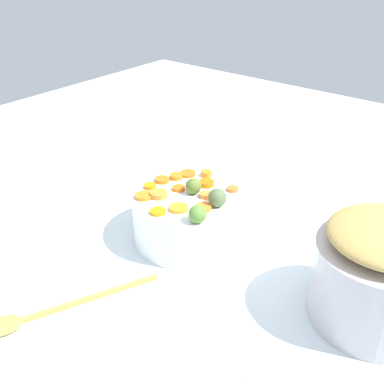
% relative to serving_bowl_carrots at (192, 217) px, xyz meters
% --- Properties ---
extents(tabletop, '(2.40, 2.40, 0.02)m').
position_rel_serving_bowl_carrots_xyz_m(tabletop, '(0.01, 0.05, -0.06)').
color(tabletop, silver).
rests_on(tabletop, ground).
extents(serving_bowl_carrots, '(0.26, 0.26, 0.10)m').
position_rel_serving_bowl_carrots_xyz_m(serving_bowl_carrots, '(0.00, 0.00, 0.00)').
color(serving_bowl_carrots, white).
rests_on(serving_bowl_carrots, tabletop).
extents(metal_pot, '(0.23, 0.23, 0.15)m').
position_rel_serving_bowl_carrots_xyz_m(metal_pot, '(-0.00, 0.41, 0.02)').
color(metal_pot, '#BDB6BC').
rests_on(metal_pot, tabletop).
extents(carrot_slice_0, '(0.05, 0.05, 0.01)m').
position_rel_serving_bowl_carrots_xyz_m(carrot_slice_0, '(-0.01, -0.10, 0.06)').
color(carrot_slice_0, orange).
rests_on(carrot_slice_0, serving_bowl_carrots).
extents(carrot_slice_1, '(0.05, 0.05, 0.01)m').
position_rel_serving_bowl_carrots_xyz_m(carrot_slice_1, '(-0.07, -0.07, 0.06)').
color(carrot_slice_1, orange).
rests_on(carrot_slice_1, serving_bowl_carrots).
extents(carrot_slice_2, '(0.03, 0.03, 0.01)m').
position_rel_serving_bowl_carrots_xyz_m(carrot_slice_2, '(-0.01, 0.03, 0.06)').
color(carrot_slice_2, orange).
rests_on(carrot_slice_2, serving_bowl_carrots).
extents(carrot_slice_3, '(0.05, 0.05, 0.01)m').
position_rel_serving_bowl_carrots_xyz_m(carrot_slice_3, '(0.07, -0.08, 0.06)').
color(carrot_slice_3, orange).
rests_on(carrot_slice_3, serving_bowl_carrots).
extents(carrot_slice_4, '(0.04, 0.04, 0.01)m').
position_rel_serving_bowl_carrots_xyz_m(carrot_slice_4, '(-0.08, 0.05, 0.06)').
color(carrot_slice_4, orange).
rests_on(carrot_slice_4, serving_bowl_carrots).
extents(carrot_slice_5, '(0.04, 0.04, 0.01)m').
position_rel_serving_bowl_carrots_xyz_m(carrot_slice_5, '(0.10, -0.01, 0.06)').
color(carrot_slice_5, orange).
rests_on(carrot_slice_5, serving_bowl_carrots).
extents(carrot_slice_6, '(0.04, 0.04, 0.01)m').
position_rel_serving_bowl_carrots_xyz_m(carrot_slice_6, '(-0.00, -0.04, 0.06)').
color(carrot_slice_6, orange).
rests_on(carrot_slice_6, serving_bowl_carrots).
extents(carrot_slice_7, '(0.05, 0.05, 0.01)m').
position_rel_serving_bowl_carrots_xyz_m(carrot_slice_7, '(-0.06, -0.01, 0.06)').
color(carrot_slice_7, orange).
rests_on(carrot_slice_7, serving_bowl_carrots).
extents(carrot_slice_8, '(0.04, 0.04, 0.01)m').
position_rel_serving_bowl_carrots_xyz_m(carrot_slice_8, '(0.05, -0.05, 0.06)').
color(carrot_slice_8, orange).
rests_on(carrot_slice_8, serving_bowl_carrots).
extents(carrot_slice_9, '(0.04, 0.04, 0.01)m').
position_rel_serving_bowl_carrots_xyz_m(carrot_slice_9, '(-0.10, -0.03, 0.06)').
color(carrot_slice_9, orange).
rests_on(carrot_slice_9, serving_bowl_carrots).
extents(carrot_slice_10, '(0.04, 0.04, 0.01)m').
position_rel_serving_bowl_carrots_xyz_m(carrot_slice_10, '(0.03, -0.10, 0.06)').
color(carrot_slice_10, orange).
rests_on(carrot_slice_10, serving_bowl_carrots).
extents(carrot_slice_11, '(0.05, 0.05, 0.01)m').
position_rel_serving_bowl_carrots_xyz_m(carrot_slice_11, '(0.06, 0.01, 0.06)').
color(carrot_slice_11, orange).
rests_on(carrot_slice_11, serving_bowl_carrots).
extents(carrot_slice_12, '(0.05, 0.05, 0.01)m').
position_rel_serving_bowl_carrots_xyz_m(carrot_slice_12, '(0.03, 0.06, 0.06)').
color(carrot_slice_12, orange).
rests_on(carrot_slice_12, serving_bowl_carrots).
extents(carrot_slice_13, '(0.04, 0.04, 0.01)m').
position_rel_serving_bowl_carrots_xyz_m(carrot_slice_13, '(-0.04, -0.08, 0.06)').
color(carrot_slice_13, orange).
rests_on(carrot_slice_13, serving_bowl_carrots).
extents(brussels_sprout_0, '(0.04, 0.04, 0.04)m').
position_rel_serving_bowl_carrots_xyz_m(brussels_sprout_0, '(-0.00, 0.07, 0.07)').
color(brussels_sprout_0, '#566B40').
rests_on(brussels_sprout_0, serving_bowl_carrots).
extents(brussels_sprout_1, '(0.04, 0.04, 0.04)m').
position_rel_serving_bowl_carrots_xyz_m(brussels_sprout_1, '(0.07, 0.07, 0.07)').
color(brussels_sprout_1, '#5A8735').
rests_on(brussels_sprout_1, serving_bowl_carrots).
extents(brussels_sprout_2, '(0.03, 0.03, 0.03)m').
position_rel_serving_bowl_carrots_xyz_m(brussels_sprout_2, '(-0.01, -0.01, 0.07)').
color(brussels_sprout_2, '#59732D').
rests_on(brussels_sprout_2, serving_bowl_carrots).
extents(wooden_spoon, '(0.31, 0.16, 0.01)m').
position_rel_serving_bowl_carrots_xyz_m(wooden_spoon, '(0.37, -0.05, -0.05)').
color(wooden_spoon, '#B18D44').
rests_on(wooden_spoon, tabletop).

